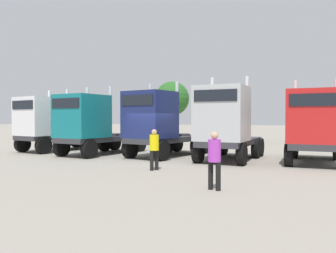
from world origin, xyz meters
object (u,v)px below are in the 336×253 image
object	(u,v)px
semi_truck_teal	(89,124)
semi_truck_silver	(225,123)
semi_truck_white	(47,123)
semi_truck_red	(315,126)
semi_truck_navy	(158,124)
visitor_with_camera	(214,156)
visitor_in_hivis	(154,146)

from	to	relation	value
semi_truck_teal	semi_truck_silver	world-z (taller)	semi_truck_silver
semi_truck_white	semi_truck_silver	world-z (taller)	semi_truck_silver
semi_truck_teal	semi_truck_red	world-z (taller)	semi_truck_teal
semi_truck_white	semi_truck_silver	size ratio (longest dim) A/B	1.06
semi_truck_red	semi_truck_navy	bearing A→B (deg)	-88.49
semi_truck_teal	visitor_with_camera	xyz separation A→B (m)	(9.60, -7.01, -0.84)
semi_truck_silver	visitor_in_hivis	bearing A→B (deg)	-25.44
semi_truck_red	visitor_in_hivis	world-z (taller)	semi_truck_red
semi_truck_navy	semi_truck_teal	bearing A→B (deg)	-70.38
semi_truck_silver	semi_truck_red	bearing A→B (deg)	100.28
semi_truck_red	visitor_with_camera	distance (m)	8.25
visitor_with_camera	semi_truck_navy	bearing A→B (deg)	53.66
semi_truck_white	semi_truck_red	world-z (taller)	semi_truck_white
semi_truck_teal	visitor_in_hivis	size ratio (longest dim) A/B	3.62
visitor_with_camera	semi_truck_silver	bearing A→B (deg)	29.03
semi_truck_silver	visitor_in_hivis	size ratio (longest dim) A/B	3.31
semi_truck_white	visitor_in_hivis	world-z (taller)	semi_truck_white
semi_truck_white	semi_truck_teal	bearing A→B (deg)	87.45
semi_truck_white	visitor_in_hivis	distance (m)	11.33
semi_truck_white	visitor_in_hivis	size ratio (longest dim) A/B	3.53
visitor_with_camera	visitor_in_hivis	bearing A→B (deg)	66.93
semi_truck_navy	visitor_with_camera	size ratio (longest dim) A/B	3.52
semi_truck_navy	semi_truck_silver	size ratio (longest dim) A/B	1.10
semi_truck_teal	semi_truck_red	distance (m)	12.52
semi_truck_red	semi_truck_teal	bearing A→B (deg)	-86.16
visitor_in_hivis	visitor_with_camera	distance (m)	4.67
semi_truck_red	visitor_in_hivis	distance (m)	7.93
semi_truck_white	semi_truck_teal	world-z (taller)	semi_truck_teal
semi_truck_red	visitor_with_camera	world-z (taller)	semi_truck_red
semi_truck_teal	semi_truck_navy	size ratio (longest dim) A/B	1.00
semi_truck_silver	visitor_with_camera	bearing A→B (deg)	13.37
semi_truck_teal	semi_truck_white	bearing A→B (deg)	-95.44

